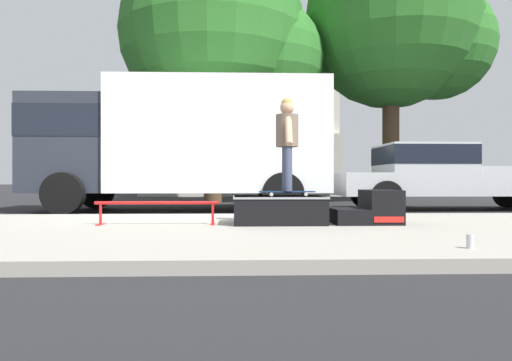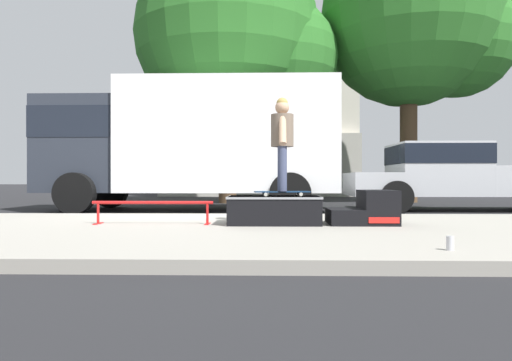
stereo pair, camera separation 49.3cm
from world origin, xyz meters
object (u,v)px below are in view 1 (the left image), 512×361
(box_truck, at_px, (180,140))
(street_tree_main, at_px, (401,27))
(street_tree_neighbour, at_px, (224,40))
(pickup_truck_silver, at_px, (445,174))
(skate_box, at_px, (279,209))
(skateboard, at_px, (287,192))
(soda_can, at_px, (470,241))
(grind_rail, at_px, (157,207))
(kicker_ramp, at_px, (371,210))
(skater_kid, at_px, (287,136))

(box_truck, xyz_separation_m, street_tree_main, (6.88, 4.36, 4.20))
(street_tree_neighbour, bearing_deg, pickup_truck_silver, -32.43)
(skate_box, bearing_deg, box_truck, 112.89)
(skateboard, height_order, soda_can, skateboard)
(box_truck, height_order, pickup_truck_silver, box_truck)
(grind_rail, xyz_separation_m, soda_can, (3.22, -2.37, -0.19))
(kicker_ramp, bearing_deg, skater_kid, 178.15)
(soda_can, bearing_deg, grind_rail, 143.55)
(skateboard, bearing_deg, skate_box, -161.85)
(skater_kid, distance_m, box_truck, 5.12)
(grind_rail, distance_m, street_tree_main, 12.55)
(pickup_truck_silver, xyz_separation_m, street_tree_main, (0.37, 4.23, 5.00))
(grind_rail, relative_size, skateboard, 2.12)
(street_tree_main, relative_size, street_tree_neighbour, 1.08)
(kicker_ramp, xyz_separation_m, skater_kid, (-1.19, 0.04, 1.04))
(skate_box, distance_m, soda_can, 2.89)
(skateboard, bearing_deg, grind_rail, -176.10)
(skate_box, xyz_separation_m, kicker_ramp, (1.30, -0.00, -0.01))
(skate_box, bearing_deg, street_tree_main, 61.60)
(grind_rail, bearing_deg, street_tree_neighbour, 85.54)
(box_truck, bearing_deg, skate_box, -67.11)
(pickup_truck_silver, bearing_deg, soda_can, -112.43)
(grind_rail, xyz_separation_m, street_tree_neighbour, (0.66, 8.45, 4.81))
(grind_rail, height_order, street_tree_main, street_tree_main)
(soda_can, relative_size, street_tree_neighbour, 0.02)
(street_tree_main, height_order, street_tree_neighbour, street_tree_main)
(grind_rail, xyz_separation_m, box_truck, (-0.28, 4.78, 1.33))
(skateboard, relative_size, skater_kid, 0.60)
(kicker_ramp, bearing_deg, street_tree_neighbour, 105.68)
(soda_can, bearing_deg, skateboard, 119.25)
(skater_kid, relative_size, box_truck, 0.19)
(skate_box, xyz_separation_m, street_tree_main, (4.89, 9.05, 5.57))
(kicker_ramp, height_order, skateboard, kicker_ramp)
(kicker_ramp, distance_m, pickup_truck_silver, 5.83)
(skate_box, distance_m, skateboard, 0.27)
(soda_can, relative_size, box_truck, 0.02)
(skate_box, relative_size, skateboard, 1.61)
(grind_rail, bearing_deg, kicker_ramp, 1.63)
(skateboard, xyz_separation_m, box_truck, (-2.10, 4.65, 1.13))
(skate_box, distance_m, skater_kid, 1.04)
(grind_rail, xyz_separation_m, street_tree_main, (6.60, 9.14, 5.53))
(soda_can, bearing_deg, box_truck, 116.05)
(skate_box, height_order, skater_kid, skater_kid)
(skater_kid, bearing_deg, skateboard, -90.00)
(grind_rail, xyz_separation_m, pickup_truck_silver, (6.22, 4.91, 0.53))
(pickup_truck_silver, xyz_separation_m, street_tree_neighbour, (-5.57, 3.54, 4.28))
(skate_box, relative_size, soda_can, 10.24)
(skater_kid, relative_size, pickup_truck_silver, 0.23)
(skater_kid, distance_m, soda_can, 3.10)
(box_truck, distance_m, street_tree_main, 9.16)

